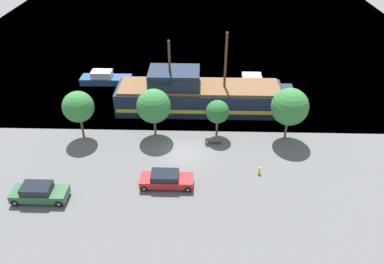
{
  "coord_description": "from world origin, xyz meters",
  "views": [
    {
      "loc": [
        1.6,
        -30.66,
        22.94
      ],
      "look_at": [
        0.66,
        2.0,
        1.2
      ],
      "focal_mm": 35.0,
      "sensor_mm": 36.0,
      "label": 1
    }
  ],
  "objects_px": {
    "pirate_ship": "(197,95)",
    "bench_promenade_east": "(213,141)",
    "parked_car_curb_mid": "(166,179)",
    "moored_boat_dockside": "(254,83)",
    "parked_car_curb_front": "(39,193)",
    "moored_boat_outer": "(105,78)",
    "fire_hydrant": "(259,170)"
  },
  "relations": [
    {
      "from": "fire_hydrant",
      "to": "bench_promenade_east",
      "type": "distance_m",
      "value": 6.42
    },
    {
      "from": "moored_boat_dockside",
      "to": "moored_boat_outer",
      "type": "distance_m",
      "value": 20.22
    },
    {
      "from": "moored_boat_dockside",
      "to": "parked_car_curb_mid",
      "type": "distance_m",
      "value": 22.17
    },
    {
      "from": "moored_boat_outer",
      "to": "parked_car_curb_front",
      "type": "height_order",
      "value": "moored_boat_outer"
    },
    {
      "from": "moored_boat_dockside",
      "to": "fire_hydrant",
      "type": "xyz_separation_m",
      "value": [
        -1.39,
        -17.87,
        -0.3
      ]
    },
    {
      "from": "pirate_ship",
      "to": "parked_car_curb_front",
      "type": "bearing_deg",
      "value": -129.56
    },
    {
      "from": "pirate_ship",
      "to": "moored_boat_outer",
      "type": "height_order",
      "value": "pirate_ship"
    },
    {
      "from": "moored_boat_outer",
      "to": "moored_boat_dockside",
      "type": "bearing_deg",
      "value": -2.93
    },
    {
      "from": "fire_hydrant",
      "to": "pirate_ship",
      "type": "bearing_deg",
      "value": 116.62
    },
    {
      "from": "pirate_ship",
      "to": "moored_boat_dockside",
      "type": "bearing_deg",
      "value": 37.56
    },
    {
      "from": "moored_boat_outer",
      "to": "parked_car_curb_front",
      "type": "distance_m",
      "value": 22.93
    },
    {
      "from": "moored_boat_dockside",
      "to": "fire_hydrant",
      "type": "distance_m",
      "value": 17.93
    },
    {
      "from": "pirate_ship",
      "to": "moored_boat_outer",
      "type": "distance_m",
      "value": 14.47
    },
    {
      "from": "pirate_ship",
      "to": "bench_promenade_east",
      "type": "relative_size",
      "value": 13.7
    },
    {
      "from": "pirate_ship",
      "to": "parked_car_curb_front",
      "type": "distance_m",
      "value": 20.98
    },
    {
      "from": "parked_car_curb_mid",
      "to": "moored_boat_dockside",
      "type": "bearing_deg",
      "value": 63.16
    },
    {
      "from": "pirate_ship",
      "to": "fire_hydrant",
      "type": "distance_m",
      "value": 13.65
    },
    {
      "from": "moored_boat_dockside",
      "to": "parked_car_curb_mid",
      "type": "xyz_separation_m",
      "value": [
        -10.01,
        -19.78,
        0.01
      ]
    },
    {
      "from": "pirate_ship",
      "to": "parked_car_curb_mid",
      "type": "relative_size",
      "value": 4.36
    },
    {
      "from": "fire_hydrant",
      "to": "bench_promenade_east",
      "type": "height_order",
      "value": "bench_promenade_east"
    },
    {
      "from": "pirate_ship",
      "to": "parked_car_curb_front",
      "type": "height_order",
      "value": "pirate_ship"
    },
    {
      "from": "bench_promenade_east",
      "to": "moored_boat_outer",
      "type": "bearing_deg",
      "value": 135.64
    },
    {
      "from": "pirate_ship",
      "to": "parked_car_curb_mid",
      "type": "distance_m",
      "value": 14.32
    },
    {
      "from": "pirate_ship",
      "to": "parked_car_curb_mid",
      "type": "height_order",
      "value": "pirate_ship"
    },
    {
      "from": "fire_hydrant",
      "to": "parked_car_curb_front",
      "type": "bearing_deg",
      "value": -168.3
    },
    {
      "from": "bench_promenade_east",
      "to": "parked_car_curb_front",
      "type": "bearing_deg",
      "value": -149.87
    },
    {
      "from": "moored_boat_outer",
      "to": "parked_car_curb_mid",
      "type": "bearing_deg",
      "value": -63.93
    },
    {
      "from": "moored_boat_outer",
      "to": "fire_hydrant",
      "type": "xyz_separation_m",
      "value": [
        18.81,
        -18.9,
        -0.24
      ]
    },
    {
      "from": "parked_car_curb_mid",
      "to": "bench_promenade_east",
      "type": "bearing_deg",
      "value": 57.15
    },
    {
      "from": "pirate_ship",
      "to": "moored_boat_dockside",
      "type": "distance_m",
      "value": 9.49
    },
    {
      "from": "pirate_ship",
      "to": "moored_boat_outer",
      "type": "bearing_deg",
      "value": 151.98
    },
    {
      "from": "parked_car_curb_mid",
      "to": "pirate_ship",
      "type": "bearing_deg",
      "value": 79.73
    }
  ]
}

